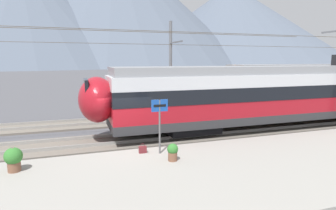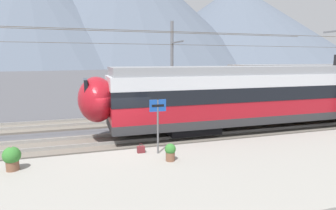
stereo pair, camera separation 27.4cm
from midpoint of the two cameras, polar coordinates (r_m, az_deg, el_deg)
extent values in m
plane|color=#4C4C51|center=(13.52, -9.17, -9.09)|extent=(400.00, 400.00, 0.00)
cube|color=gray|center=(9.70, -5.10, -15.64)|extent=(120.00, 6.60, 0.29)
cube|color=#6B6359|center=(14.83, -10.06, -7.22)|extent=(120.00, 3.00, 0.12)
cube|color=gray|center=(14.11, -9.64, -7.47)|extent=(120.00, 0.07, 0.16)
cube|color=gray|center=(15.47, -10.46, -6.00)|extent=(120.00, 0.07, 0.16)
cube|color=#6B6359|center=(19.36, -12.10, -3.41)|extent=(120.00, 3.00, 0.12)
cube|color=gray|center=(18.64, -11.87, -3.45)|extent=(120.00, 0.07, 0.16)
cube|color=gray|center=(20.03, -12.35, -2.59)|extent=(120.00, 0.07, 0.16)
cube|color=#2D2D30|center=(19.47, 24.00, -1.34)|extent=(23.24, 2.95, 0.45)
cube|color=maroon|center=(19.37, 24.13, 0.55)|extent=(23.24, 2.95, 0.85)
cube|color=black|center=(19.28, 24.28, 2.90)|extent=(23.24, 2.99, 0.75)
cube|color=silver|center=(19.23, 24.42, 4.97)|extent=(23.24, 2.95, 0.65)
cube|color=gray|center=(19.20, 24.53, 6.61)|extent=(22.94, 2.75, 0.45)
cube|color=black|center=(15.70, 3.96, -4.56)|extent=(2.80, 2.36, 0.42)
ellipsoid|color=maroon|center=(14.25, -14.77, 1.07)|extent=(1.80, 2.71, 2.25)
cube|color=black|center=(14.18, -16.86, 2.67)|extent=(0.16, 1.77, 1.19)
cube|color=black|center=(25.31, 22.68, 0.01)|extent=(2.80, 2.25, 0.42)
ellipsoid|color=orange|center=(21.74, 11.32, 3.89)|extent=(1.80, 2.59, 2.25)
cube|color=black|center=(21.47, 10.19, 4.99)|extent=(0.16, 1.69, 1.19)
cylinder|color=#473823|center=(20.53, 28.75, 12.12)|extent=(48.48, 0.02, 0.02)
cylinder|color=slate|center=(22.36, 0.16, 7.59)|extent=(0.24, 0.24, 7.18)
cube|color=slate|center=(21.27, 1.21, 12.68)|extent=(0.10, 2.68, 0.10)
cylinder|color=#473823|center=(20.13, 2.37, 12.16)|extent=(48.48, 0.02, 0.02)
cylinder|color=#59595B|center=(11.75, -2.38, -4.47)|extent=(0.08, 0.08, 2.31)
cube|color=#19479E|center=(11.57, -2.41, -0.11)|extent=(0.70, 0.06, 0.50)
cube|color=black|center=(11.54, -2.36, -0.14)|extent=(0.52, 0.01, 0.10)
cube|color=maroon|center=(12.14, -5.83, -9.03)|extent=(0.32, 0.18, 0.28)
torus|color=maroon|center=(12.08, -5.85, -8.17)|extent=(0.16, 0.02, 0.16)
cylinder|color=brown|center=(11.61, -29.45, -10.81)|extent=(0.43, 0.43, 0.38)
sphere|color=#33752D|center=(11.50, -29.59, -9.05)|extent=(0.62, 0.62, 0.62)
sphere|color=#DB5193|center=(11.46, -29.65, -8.38)|extent=(0.34, 0.34, 0.34)
cylinder|color=brown|center=(11.17, 0.24, -10.43)|extent=(0.36, 0.36, 0.35)
sphere|color=#33752D|center=(11.08, 0.24, -8.96)|extent=(0.43, 0.43, 0.43)
sphere|color=gold|center=(11.05, 0.24, -8.48)|extent=(0.24, 0.24, 0.24)
cone|color=#515B6B|center=(203.38, -27.72, 16.29)|extent=(163.97, 163.97, 66.06)
cone|color=#515B6B|center=(231.82, -10.48, 19.42)|extent=(200.27, 200.27, 92.20)
cone|color=#515B6B|center=(267.70, 12.56, 15.54)|extent=(203.21, 203.21, 69.84)
camera|label=1|loc=(0.14, -90.49, -0.08)|focal=29.93mm
camera|label=2|loc=(0.14, 89.51, 0.08)|focal=29.93mm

